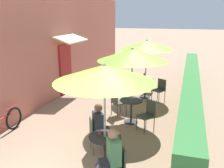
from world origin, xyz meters
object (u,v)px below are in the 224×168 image
(cafe_chair_mid_left, at_px, (117,101))
(cafe_chair_far_back, at_px, (129,86))
(patio_umbrella_far, at_px, (147,45))
(patio_table_near, at_px, (105,146))
(cafe_chair_far_right, at_px, (147,81))
(coffee_cup_far, at_px, (146,78))
(patio_umbrella_mid, at_px, (132,55))
(cafe_chair_near_right, at_px, (117,163))
(coffee_cup_near, at_px, (100,133))
(cafe_chair_near_left, at_px, (96,132))
(seated_patron_near_left, at_px, (100,125))
(patio_table_mid, at_px, (131,107))
(patio_table_far, at_px, (145,85))
(cafe_chair_far_left, at_px, (160,88))
(bicycle_leaning, at_px, (1,125))
(patio_umbrella_near, at_px, (104,73))
(cafe_chair_mid_right, at_px, (148,114))
(seated_patron_near_right, at_px, (111,156))

(cafe_chair_mid_left, bearing_deg, cafe_chair_far_back, 131.48)
(cafe_chair_mid_left, height_order, patio_umbrella_far, patio_umbrella_far)
(patio_table_near, height_order, cafe_chair_far_right, cafe_chair_far_right)
(cafe_chair_far_right, xyz_separation_m, coffee_cup_far, (0.05, -0.62, 0.27))
(cafe_chair_mid_left, bearing_deg, patio_umbrella_mid, 6.24)
(cafe_chair_far_right, bearing_deg, cafe_chair_near_right, 6.79)
(coffee_cup_near, bearing_deg, cafe_chair_mid_left, 98.78)
(cafe_chair_near_left, bearing_deg, seated_patron_near_left, 90.00)
(cafe_chair_near_right, xyz_separation_m, cafe_chair_far_back, (-1.03, 5.31, 0.00))
(patio_table_mid, xyz_separation_m, coffee_cup_far, (-0.02, 2.71, 0.27))
(seated_patron_near_left, height_order, patio_table_far, seated_patron_near_left)
(patio_table_mid, bearing_deg, cafe_chair_far_left, 75.31)
(cafe_chair_far_back, xyz_separation_m, bicycle_leaning, (-2.59, -4.25, -0.16))
(patio_umbrella_near, xyz_separation_m, cafe_chair_far_right, (-0.07, 5.84, -1.63))
(cafe_chair_mid_right, relative_size, bicycle_leaning, 0.51)
(patio_table_mid, height_order, bicycle_leaning, bicycle_leaning)
(seated_patron_near_right, bearing_deg, patio_table_mid, -25.51)
(patio_table_near, xyz_separation_m, patio_umbrella_far, (-0.02, 5.14, 1.63))
(seated_patron_near_left, distance_m, cafe_chair_far_back, 4.15)
(cafe_chair_near_right, height_order, coffee_cup_far, cafe_chair_near_right)
(patio_umbrella_near, distance_m, cafe_chair_far_back, 5.06)
(patio_table_near, relative_size, cafe_chair_mid_left, 0.86)
(coffee_cup_near, relative_size, patio_table_far, 0.12)
(patio_table_mid, bearing_deg, cafe_chair_far_right, 91.25)
(cafe_chair_mid_right, bearing_deg, cafe_chair_far_back, -25.06)
(patio_umbrella_far, bearing_deg, cafe_chair_mid_right, -78.68)
(patio_table_near, xyz_separation_m, cafe_chair_near_left, (-0.43, 0.56, -0.00))
(patio_umbrella_near, xyz_separation_m, cafe_chair_far_left, (0.61, 4.83, -1.63))
(seated_patron_near_right, bearing_deg, cafe_chair_mid_right, -36.75)
(cafe_chair_near_right, distance_m, cafe_chair_far_back, 5.41)
(coffee_cup_near, bearing_deg, cafe_chair_far_left, 81.13)
(cafe_chair_near_left, distance_m, seated_patron_near_left, 0.20)
(patio_umbrella_far, bearing_deg, cafe_chair_far_left, -26.09)
(patio_table_far, bearing_deg, bicycle_leaning, -124.37)
(patio_table_mid, distance_m, cafe_chair_mid_right, 0.70)
(seated_patron_near_left, relative_size, coffee_cup_near, 13.89)
(patio_table_near, height_order, coffee_cup_far, coffee_cup_far)
(cafe_chair_near_right, relative_size, cafe_chair_mid_right, 1.00)
(patio_umbrella_mid, bearing_deg, patio_umbrella_far, 90.53)
(cafe_chair_near_left, height_order, bicycle_leaning, cafe_chair_near_left)
(patio_table_mid, distance_m, cafe_chair_mid_left, 0.70)
(coffee_cup_near, xyz_separation_m, cafe_chair_mid_left, (-0.44, 2.86, -0.27))
(coffee_cup_near, bearing_deg, patio_table_mid, 86.78)
(patio_umbrella_far, xyz_separation_m, coffee_cup_far, (0.01, 0.08, -1.36))
(patio_table_mid, distance_m, coffee_cup_far, 2.72)
(coffee_cup_near, xyz_separation_m, patio_table_far, (0.11, 5.09, -0.27))
(patio_umbrella_far, height_order, cafe_chair_far_left, patio_umbrella_far)
(seated_patron_near_right, bearing_deg, cafe_chair_far_right, -27.97)
(patio_table_mid, distance_m, bicycle_leaning, 3.79)
(patio_table_near, xyz_separation_m, bicycle_leaning, (-3.20, 0.50, -0.17))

